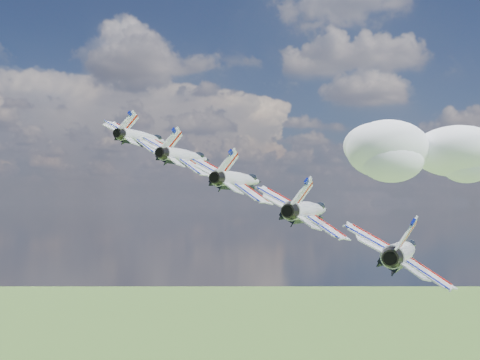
# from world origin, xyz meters

# --- Properties ---
(cloud_far) EXTENTS (64.73, 50.86, 25.43)m
(cloud_far) POSITION_xyz_m (69.85, 215.06, 161.27)
(cloud_far) COLOR white
(jet_0) EXTENTS (16.25, 18.70, 9.41)m
(jet_0) POSITION_xyz_m (-26.87, 7.97, 148.47)
(jet_0) COLOR white
(jet_1) EXTENTS (16.25, 18.70, 9.41)m
(jet_1) POSITION_xyz_m (-18.88, -1.46, 144.75)
(jet_1) COLOR silver
(jet_2) EXTENTS (16.25, 18.70, 9.41)m
(jet_2) POSITION_xyz_m (-10.88, -10.89, 141.04)
(jet_2) COLOR white
(jet_3) EXTENTS (16.25, 18.70, 9.41)m
(jet_3) POSITION_xyz_m (-2.89, -20.32, 137.32)
(jet_3) COLOR white
(jet_4) EXTENTS (16.25, 18.70, 9.41)m
(jet_4) POSITION_xyz_m (5.11, -29.75, 133.61)
(jet_4) COLOR white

